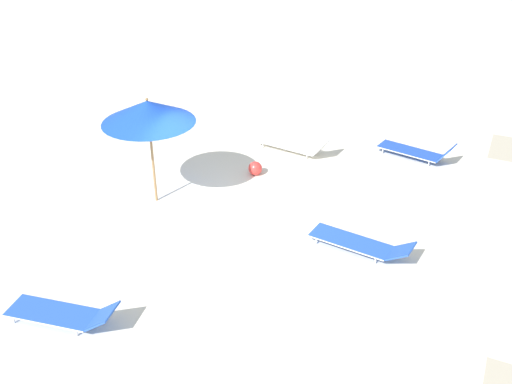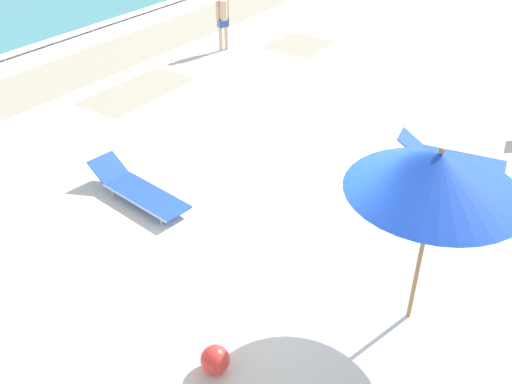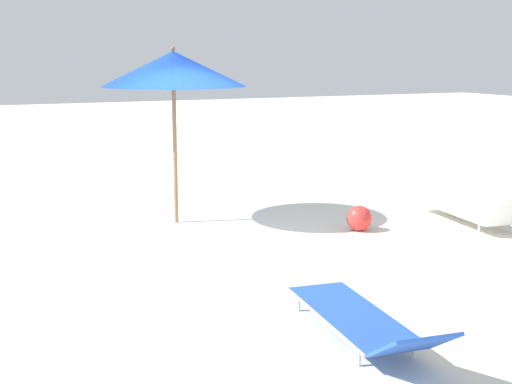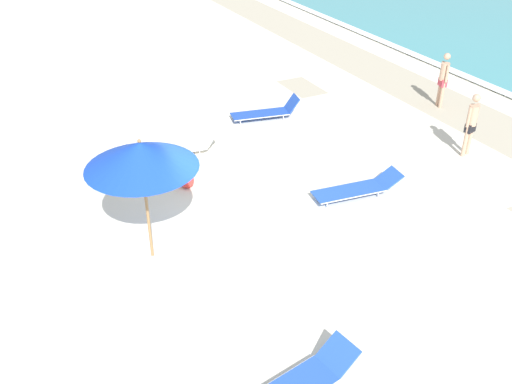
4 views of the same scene
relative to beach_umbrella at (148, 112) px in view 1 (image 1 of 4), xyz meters
name	(u,v)px [view 1 (image 1 of 4)]	position (x,y,z in m)	size (l,w,h in m)	color
ground_plane	(220,221)	(0.06, 1.79, -2.40)	(60.00, 60.00, 0.16)	silver
beach_umbrella	(148,112)	(0.00, 0.00, 0.00)	(2.16, 2.16, 2.65)	#9E7547
sun_lounger_under_umbrella	(361,243)	(-0.03, 5.14, -2.12)	(0.86, 2.27, 0.48)	blue
sun_lounger_near_water_left	(295,145)	(-4.00, 2.08, -2.10)	(0.87, 2.24, 0.63)	white
sun_lounger_near_water_right	(63,313)	(4.36, 0.93, -2.11)	(0.96, 2.15, 0.50)	blue
sun_lounger_mid_beach_solo	(417,151)	(-5.05, 5.33, -2.10)	(0.99, 2.16, 0.63)	blue
beach_ball	(255,168)	(-2.26, 1.63, -2.13)	(0.37, 0.37, 0.37)	red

